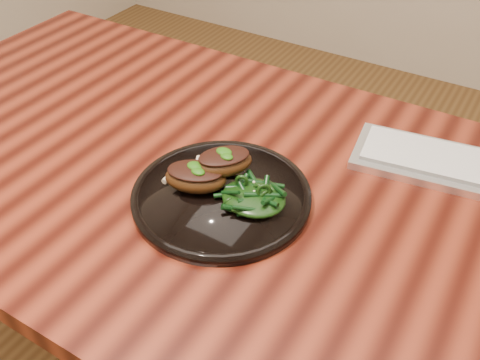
% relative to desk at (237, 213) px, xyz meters
% --- Properties ---
extents(desk, '(1.60, 0.80, 0.75)m').
position_rel_desk_xyz_m(desk, '(0.00, 0.00, 0.00)').
color(desk, black).
rests_on(desk, ground).
extents(plate, '(0.30, 0.30, 0.02)m').
position_rel_desk_xyz_m(plate, '(0.01, -0.06, 0.09)').
color(plate, black).
rests_on(plate, desk).
extents(lamb_chop_front, '(0.12, 0.10, 0.05)m').
position_rel_desk_xyz_m(lamb_chop_front, '(-0.03, -0.07, 0.12)').
color(lamb_chop_front, '#3D200B').
rests_on(lamb_chop_front, plate).
extents(lamb_chop_back, '(0.11, 0.11, 0.04)m').
position_rel_desk_xyz_m(lamb_chop_back, '(-0.00, -0.03, 0.14)').
color(lamb_chop_back, '#3D200B').
rests_on(lamb_chop_back, plate).
extents(herb_smear, '(0.08, 0.05, 0.00)m').
position_rel_desk_xyz_m(herb_smear, '(-0.03, 0.00, 0.10)').
color(herb_smear, '#134607').
rests_on(herb_smear, plate).
extents(greens_heap, '(0.11, 0.10, 0.04)m').
position_rel_desk_xyz_m(greens_heap, '(0.07, -0.06, 0.12)').
color(greens_heap, black).
rests_on(greens_heap, plate).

